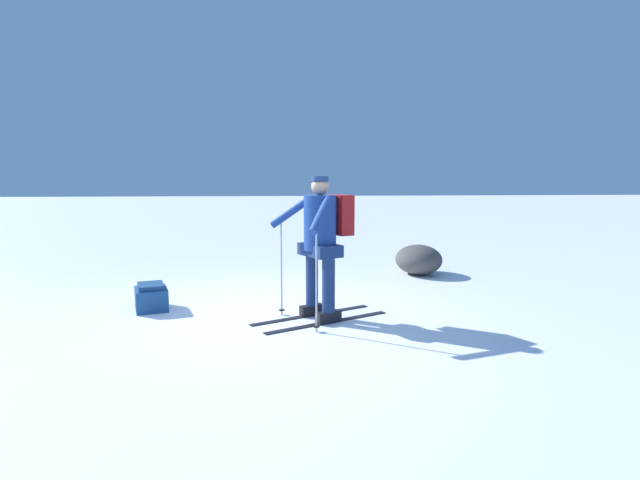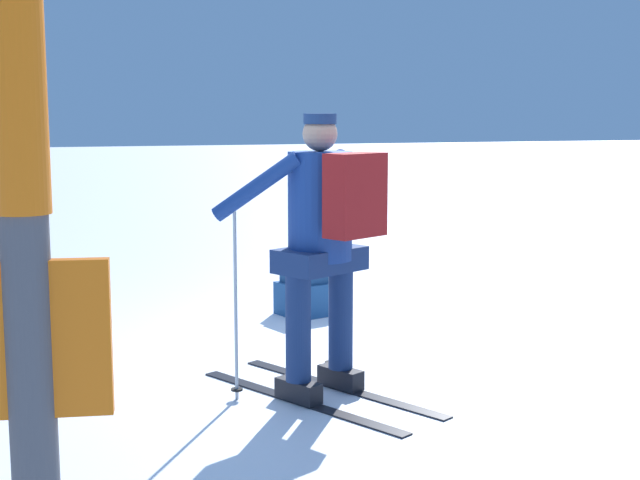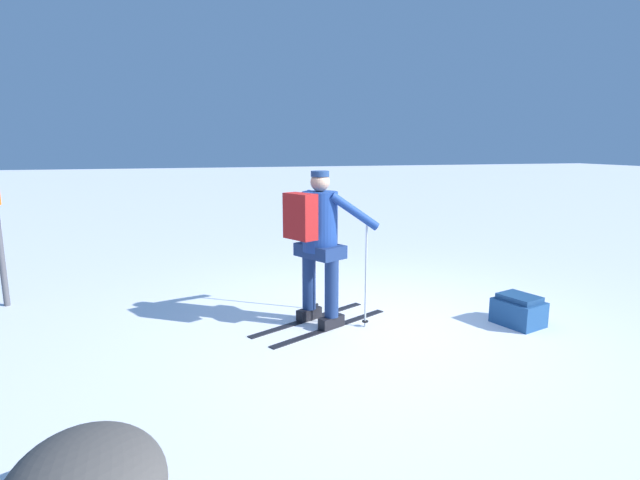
% 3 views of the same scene
% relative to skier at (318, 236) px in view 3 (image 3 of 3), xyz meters
% --- Properties ---
extents(ground_plane, '(80.00, 80.00, 0.00)m').
position_rel_skier_xyz_m(ground_plane, '(0.14, 0.62, -0.99)').
color(ground_plane, white).
extents(skier, '(1.21, 1.67, 1.69)m').
position_rel_skier_xyz_m(skier, '(0.00, 0.00, 0.00)').
color(skier, black).
rests_on(skier, ground_plane).
extents(dropped_backpack, '(0.57, 0.51, 0.34)m').
position_rel_skier_xyz_m(dropped_backpack, '(0.61, 2.13, -0.83)').
color(dropped_backpack, navy).
rests_on(dropped_backpack, ground_plane).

